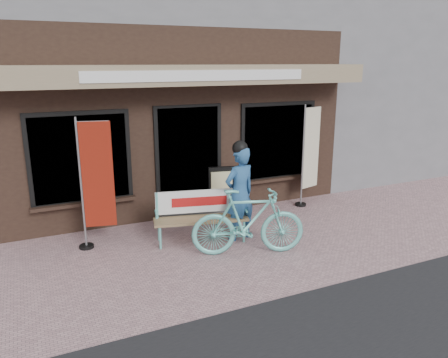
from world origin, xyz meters
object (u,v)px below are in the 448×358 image
person (240,192)px  nobori_red (95,182)px  menu_stand (221,191)px  bench (200,212)px  nobori_cream (310,153)px  bicycle (248,222)px

person → nobori_red: bearing=151.7°
nobori_red → menu_stand: (2.45, 0.52, -0.60)m
bench → nobori_cream: 3.03m
nobori_red → nobori_cream: 4.49m
bench → bicycle: (0.47, -0.85, 0.04)m
nobori_red → menu_stand: size_ratio=2.16×
person → nobori_cream: size_ratio=0.80×
bench → bicycle: 0.98m
bench → person: bearing=-6.9°
bench → person: person is taller
person → nobori_red: (-2.27, 0.65, 0.27)m
bench → person: (0.63, -0.23, 0.34)m
person → bench: bearing=147.5°
bicycle → nobori_cream: bearing=-35.6°
bench → menu_stand: size_ratio=1.63×
menu_stand → bench: bearing=-118.8°
person → bicycle: size_ratio=0.96×
bench → menu_stand: (0.82, 0.94, 0.01)m
menu_stand → bicycle: bearing=-88.7°
bench → bicycle: bearing=-47.9°
person → nobori_cream: nobori_cream is taller
bicycle → nobori_red: 2.53m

